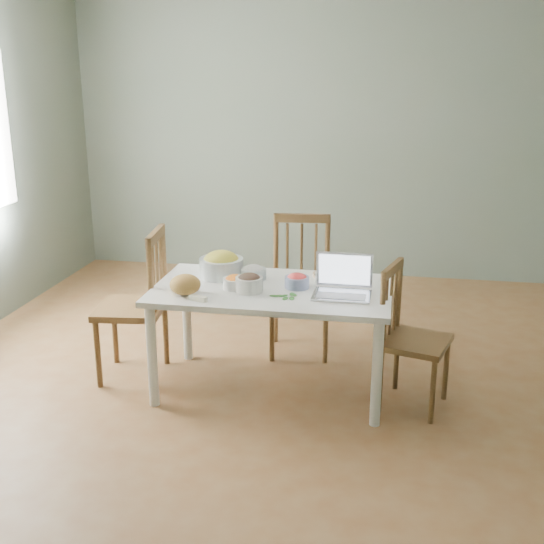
% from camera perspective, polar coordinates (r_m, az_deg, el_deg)
% --- Properties ---
extents(floor, '(5.00, 5.00, 0.00)m').
position_cam_1_polar(floor, '(4.46, 1.66, -9.32)').
color(floor, brown).
rests_on(floor, ground).
extents(wall_back, '(5.00, 0.00, 2.70)m').
position_cam_1_polar(wall_back, '(6.51, 5.20, 11.44)').
color(wall_back, slate).
rests_on(wall_back, ground).
extents(wall_front, '(5.00, 0.00, 2.70)m').
position_cam_1_polar(wall_front, '(1.69, -11.06, -5.22)').
color(wall_front, slate).
rests_on(wall_front, ground).
extents(dining_table, '(1.45, 0.81, 0.68)m').
position_cam_1_polar(dining_table, '(4.25, 0.00, -5.67)').
color(dining_table, white).
rests_on(dining_table, floor).
extents(chair_far, '(0.47, 0.45, 0.97)m').
position_cam_1_polar(chair_far, '(4.74, 2.38, -1.31)').
color(chair_far, '#4B2E16').
rests_on(chair_far, floor).
extents(chair_left, '(0.47, 0.48, 0.99)m').
position_cam_1_polar(chair_left, '(4.47, -11.85, -2.72)').
color(chair_left, '#4B2E16').
rests_on(chair_left, floor).
extents(chair_right, '(0.46, 0.47, 0.87)m').
position_cam_1_polar(chair_right, '(4.10, 12.06, -5.52)').
color(chair_right, '#4B2E16').
rests_on(chair_right, floor).
extents(bread_boule, '(0.19, 0.19, 0.12)m').
position_cam_1_polar(bread_boule, '(4.03, -7.34, -1.05)').
color(bread_boule, '#A27A3E').
rests_on(bread_boule, dining_table).
extents(butter_stick, '(0.11, 0.06, 0.03)m').
position_cam_1_polar(butter_stick, '(3.92, -6.25, -2.23)').
color(butter_stick, white).
rests_on(butter_stick, dining_table).
extents(bowl_squash, '(0.28, 0.28, 0.16)m').
position_cam_1_polar(bowl_squash, '(4.34, -4.30, 0.65)').
color(bowl_squash, gold).
rests_on(bowl_squash, dining_table).
extents(bowl_carrot, '(0.19, 0.19, 0.08)m').
position_cam_1_polar(bowl_carrot, '(4.11, -3.13, -0.84)').
color(bowl_carrot, '#CC5424').
rests_on(bowl_carrot, dining_table).
extents(bowl_onion, '(0.19, 0.19, 0.09)m').
position_cam_1_polar(bowl_onion, '(4.29, -1.59, -0.02)').
color(bowl_onion, silver).
rests_on(bowl_onion, dining_table).
extents(bowl_mushroom, '(0.21, 0.21, 0.11)m').
position_cam_1_polar(bowl_mushroom, '(4.05, -1.94, -0.91)').
color(bowl_mushroom, black).
rests_on(bowl_mushroom, dining_table).
extents(bowl_redpep, '(0.18, 0.18, 0.09)m').
position_cam_1_polar(bowl_redpep, '(4.12, 2.12, -0.74)').
color(bowl_redpep, red).
rests_on(bowl_redpep, dining_table).
extents(bowl_broccoli, '(0.17, 0.17, 0.08)m').
position_cam_1_polar(bowl_broccoli, '(4.24, 4.55, -0.30)').
color(bowl_broccoli, '#153C17').
rests_on(bowl_broccoli, dining_table).
extents(flatbread, '(0.22, 0.22, 0.02)m').
position_cam_1_polar(flatbread, '(4.36, 4.79, -0.24)').
color(flatbread, tan).
rests_on(flatbread, dining_table).
extents(basil_bunch, '(0.18, 0.18, 0.02)m').
position_cam_1_polar(basil_bunch, '(3.97, 0.94, -1.96)').
color(basil_bunch, '#35702C').
rests_on(basil_bunch, dining_table).
extents(laptop, '(0.34, 0.28, 0.24)m').
position_cam_1_polar(laptop, '(3.95, 5.95, -0.47)').
color(laptop, silver).
rests_on(laptop, dining_table).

